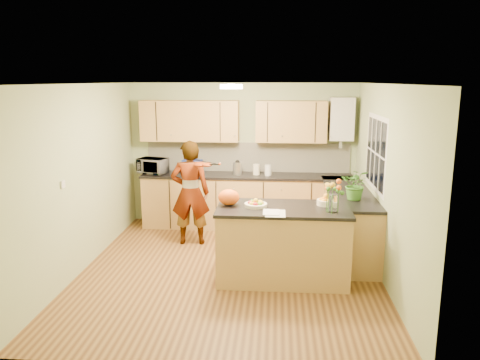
{
  "coord_description": "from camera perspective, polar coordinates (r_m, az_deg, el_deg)",
  "views": [
    {
      "loc": [
        0.62,
        -5.98,
        2.55
      ],
      "look_at": [
        0.1,
        0.5,
        1.15
      ],
      "focal_mm": 35.0,
      "sensor_mm": 36.0,
      "label": 1
    }
  ],
  "objects": [
    {
      "name": "upper_cabinets",
      "position": [
        8.13,
        -1.06,
        7.19
      ],
      "size": [
        3.2,
        0.34,
        0.7
      ],
      "color": "#B38947",
      "rests_on": "wall_back"
    },
    {
      "name": "violin",
      "position": [
        6.98,
        -4.88,
        1.91
      ],
      "size": [
        0.57,
        0.49,
        0.14
      ],
      "primitive_type": null,
      "rotation": [
        0.17,
        0.0,
        -0.61
      ],
      "color": "#571905",
      "rests_on": "violinist"
    },
    {
      "name": "potted_plant",
      "position": [
        6.55,
        13.98,
        -0.54
      ],
      "size": [
        0.46,
        0.43,
        0.43
      ],
      "primitive_type": "imported",
      "rotation": [
        0.0,
        0.0,
        -0.28
      ],
      "color": "#3C7727",
      "rests_on": "right_counter"
    },
    {
      "name": "light_switch",
      "position": [
        6.1,
        -20.79,
        -0.49
      ],
      "size": [
        0.02,
        0.09,
        0.09
      ],
      "primitive_type": "cube",
      "color": "silver",
      "rests_on": "wall_left"
    },
    {
      "name": "floor",
      "position": [
        6.53,
        -1.24,
        -10.87
      ],
      "size": [
        4.5,
        4.5,
        0.0
      ],
      "primitive_type": "plane",
      "color": "#523117",
      "rests_on": "ground"
    },
    {
      "name": "violinist",
      "position": [
        7.33,
        -6.08,
        -1.56
      ],
      "size": [
        0.63,
        0.45,
        1.65
      ],
      "primitive_type": "imported",
      "rotation": [
        0.0,
        0.0,
        3.23
      ],
      "color": "tan",
      "rests_on": "floor"
    },
    {
      "name": "wall_left",
      "position": [
        6.65,
        -18.7,
        0.22
      ],
      "size": [
        0.02,
        4.5,
        2.5
      ],
      "primitive_type": "cube",
      "color": "#95A475",
      "rests_on": "floor"
    },
    {
      "name": "jar_cream",
      "position": [
        8.09,
        2.0,
        1.3
      ],
      "size": [
        0.12,
        0.12,
        0.18
      ],
      "primitive_type": "cylinder",
      "rotation": [
        0.0,
        0.0,
        -0.06
      ],
      "color": "beige",
      "rests_on": "back_counter"
    },
    {
      "name": "orange_bowl",
      "position": [
        6.12,
        10.45,
        -2.48
      ],
      "size": [
        0.24,
        0.24,
        0.14
      ],
      "color": "beige",
      "rests_on": "peninsula_island"
    },
    {
      "name": "wall_right",
      "position": [
        6.27,
        17.2,
        -0.38
      ],
      "size": [
        0.02,
        4.5,
        2.5
      ],
      "primitive_type": "cube",
      "color": "#95A475",
      "rests_on": "floor"
    },
    {
      "name": "ceiling_lamp",
      "position": [
        6.31,
        -1.07,
        11.33
      ],
      "size": [
        0.3,
        0.3,
        0.07
      ],
      "color": "#FFEABF",
      "rests_on": "ceiling"
    },
    {
      "name": "peninsula_island",
      "position": [
        6.11,
        5.21,
        -7.69
      ],
      "size": [
        1.69,
        0.86,
        0.97
      ],
      "color": "#B38947",
      "rests_on": "floor"
    },
    {
      "name": "orange_bag",
      "position": [
        6.01,
        -1.37,
        -2.12
      ],
      "size": [
        0.3,
        0.26,
        0.21
      ],
      "primitive_type": "ellipsoid",
      "rotation": [
        0.0,
        0.0,
        -0.09
      ],
      "color": "#E55612",
      "rests_on": "peninsula_island"
    },
    {
      "name": "window_right",
      "position": [
        6.79,
        16.22,
        3.19
      ],
      "size": [
        0.01,
        1.3,
        1.05
      ],
      "color": "silver",
      "rests_on": "wall_right"
    },
    {
      "name": "flower_vase",
      "position": [
        5.75,
        11.37,
        -0.82
      ],
      "size": [
        0.26,
        0.26,
        0.48
      ],
      "rotation": [
        0.0,
        0.0,
        -0.03
      ],
      "color": "silver",
      "rests_on": "peninsula_island"
    },
    {
      "name": "splashback",
      "position": [
        8.34,
        0.95,
        2.81
      ],
      "size": [
        3.6,
        0.02,
        0.52
      ],
      "primitive_type": "cube",
      "color": "beige",
      "rests_on": "back_counter"
    },
    {
      "name": "kettle",
      "position": [
        8.08,
        -0.31,
        1.51
      ],
      "size": [
        0.16,
        0.16,
        0.3
      ],
      "rotation": [
        0.0,
        0.0,
        0.35
      ],
      "color": "silver",
      "rests_on": "back_counter"
    },
    {
      "name": "boiler",
      "position": [
        8.17,
        12.27,
        7.27
      ],
      "size": [
        0.4,
        0.3,
        0.86
      ],
      "color": "silver",
      "rests_on": "wall_back"
    },
    {
      "name": "blue_box",
      "position": [
        8.23,
        -5.84,
        1.64
      ],
      "size": [
        0.36,
        0.31,
        0.24
      ],
      "primitive_type": "cube",
      "rotation": [
        0.0,
        0.0,
        -0.35
      ],
      "color": "navy",
      "rests_on": "back_counter"
    },
    {
      "name": "wall_front",
      "position": [
        3.99,
        -4.6,
        -6.89
      ],
      "size": [
        4.0,
        0.02,
        2.5
      ],
      "primitive_type": "cube",
      "color": "#95A475",
      "rests_on": "floor"
    },
    {
      "name": "ceiling",
      "position": [
        6.01,
        -1.36,
        11.66
      ],
      "size": [
        4.0,
        4.5,
        0.02
      ],
      "primitive_type": "cube",
      "color": "silver",
      "rests_on": "wall_back"
    },
    {
      "name": "microwave",
      "position": [
        8.32,
        -10.6,
        1.7
      ],
      "size": [
        0.56,
        0.45,
        0.27
      ],
      "primitive_type": "imported",
      "rotation": [
        0.0,
        0.0,
        -0.3
      ],
      "color": "silver",
      "rests_on": "back_counter"
    },
    {
      "name": "jar_white",
      "position": [
        8.05,
        3.44,
        1.22
      ],
      "size": [
        0.15,
        0.15,
        0.18
      ],
      "primitive_type": "cylinder",
      "rotation": [
        0.0,
        0.0,
        -0.35
      ],
      "color": "silver",
      "rests_on": "back_counter"
    },
    {
      "name": "back_counter",
      "position": [
        8.21,
        0.81,
        -2.54
      ],
      "size": [
        3.64,
        0.62,
        0.94
      ],
      "color": "#B38947",
      "rests_on": "floor"
    },
    {
      "name": "fruit_dish",
      "position": [
        5.95,
        1.94,
        -2.88
      ],
      "size": [
        0.29,
        0.29,
        0.1
      ],
      "color": "beige",
      "rests_on": "peninsula_island"
    },
    {
      "name": "wall_back",
      "position": [
        8.35,
        0.27,
        3.18
      ],
      "size": [
        4.0,
        0.02,
        2.5
      ],
      "primitive_type": "cube",
      "color": "#95A475",
      "rests_on": "floor"
    },
    {
      "name": "papers",
      "position": [
        5.67,
        4.32,
        -4.06
      ],
      "size": [
        0.24,
        0.33,
        0.01
      ],
      "primitive_type": "cube",
      "color": "white",
      "rests_on": "peninsula_island"
    },
    {
      "name": "right_counter",
      "position": [
        7.22,
        13.04,
        -4.93
      ],
      "size": [
        0.62,
        2.24,
        0.94
      ],
      "color": "#B38947",
      "rests_on": "floor"
    }
  ]
}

